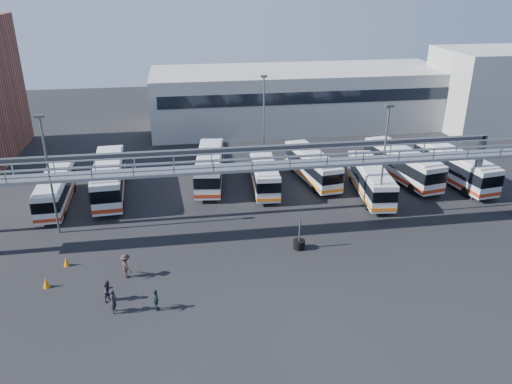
{
  "coord_description": "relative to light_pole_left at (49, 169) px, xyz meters",
  "views": [
    {
      "loc": [
        -5.36,
        -31.68,
        19.89
      ],
      "look_at": [
        0.59,
        6.0,
        3.48
      ],
      "focal_mm": 35.0,
      "sensor_mm": 36.0,
      "label": 1
    }
  ],
  "objects": [
    {
      "name": "light_pole_mid",
      "position": [
        28.0,
        -1.0,
        0.0
      ],
      "size": [
        0.7,
        0.35,
        10.21
      ],
      "color": "#4C4F54",
      "rests_on": "ground"
    },
    {
      "name": "bus_4",
      "position": [
        13.49,
        9.14,
        -3.88
      ],
      "size": [
        3.85,
        11.2,
        3.33
      ],
      "rotation": [
        0.0,
        0.0,
        -0.12
      ],
      "color": "silver",
      "rests_on": "ground"
    },
    {
      "name": "bus_1",
      "position": [
        -1.23,
        5.81,
        -4.05
      ],
      "size": [
        2.62,
        10.05,
        3.03
      ],
      "rotation": [
        0.0,
        0.0,
        0.03
      ],
      "color": "silver",
      "rests_on": "ground"
    },
    {
      "name": "bus_6",
      "position": [
        24.22,
        8.25,
        -4.02
      ],
      "size": [
        3.86,
        10.41,
        3.09
      ],
      "rotation": [
        0.0,
        0.0,
        0.15
      ],
      "color": "silver",
      "rests_on": "ground"
    },
    {
      "name": "cone_right",
      "position": [
        1.63,
        -5.65,
        -5.38
      ],
      "size": [
        0.49,
        0.49,
        0.7
      ],
      "primitive_type": "cone",
      "rotation": [
        0.0,
        0.0,
        -0.13
      ],
      "color": "#CF6D0B",
      "rests_on": "ground"
    },
    {
      "name": "bus_8",
      "position": [
        33.66,
        6.89,
        -3.87
      ],
      "size": [
        4.61,
        11.36,
        3.36
      ],
      "rotation": [
        0.0,
        0.0,
        0.19
      ],
      "color": "silver",
      "rests_on": "ground"
    },
    {
      "name": "pedestrian_d",
      "position": [
        8.44,
        -12.2,
        -4.97
      ],
      "size": [
        0.62,
        0.96,
        1.52
      ],
      "primitive_type": "imported",
      "rotation": [
        0.0,
        0.0,
        1.87
      ],
      "color": "#1A292F",
      "rests_on": "ground"
    },
    {
      "name": "tire_stack",
      "position": [
        19.47,
        -5.84,
        -5.28
      ],
      "size": [
        0.94,
        0.94,
        2.68
      ],
      "color": "black",
      "rests_on": "ground"
    },
    {
      "name": "cone_left",
      "position": [
        0.77,
        -8.38,
        -5.35
      ],
      "size": [
        0.62,
        0.62,
        0.75
      ],
      "primitive_type": "cone",
      "rotation": [
        0.0,
        0.0,
        -0.4
      ],
      "color": "#CF6D0B",
      "rests_on": "ground"
    },
    {
      "name": "building_right",
      "position": [
        54.0,
        24.0,
        -0.23
      ],
      "size": [
        14.0,
        12.0,
        11.0
      ],
      "primitive_type": "cube",
      "color": "#B2B2AD",
      "rests_on": "ground"
    },
    {
      "name": "pedestrian_c",
      "position": [
        6.22,
        -7.9,
        -4.8
      ],
      "size": [
        1.21,
        1.38,
        1.86
      ],
      "primitive_type": "imported",
      "rotation": [
        0.0,
        0.0,
        2.11
      ],
      "color": "#312220",
      "rests_on": "ground"
    },
    {
      "name": "pedestrian_a",
      "position": [
        5.77,
        -12.04,
        -4.87
      ],
      "size": [
        0.51,
        0.69,
        1.71
      ],
      "primitive_type": "imported",
      "rotation": [
        0.0,
        0.0,
        1.4
      ],
      "color": "black",
      "rests_on": "ground"
    },
    {
      "name": "gantry",
      "position": [
        16.0,
        -2.13,
        -0.22
      ],
      "size": [
        51.4,
        5.15,
        7.1
      ],
      "color": "gray",
      "rests_on": "ground"
    },
    {
      "name": "light_pole_left",
      "position": [
        0.0,
        0.0,
        0.0
      ],
      "size": [
        0.7,
        0.35,
        10.21
      ],
      "color": "#4C4F54",
      "rests_on": "ground"
    },
    {
      "name": "bus_7",
      "position": [
        28.85,
        3.46,
        -4.01
      ],
      "size": [
        3.47,
        10.44,
        3.11
      ],
      "rotation": [
        0.0,
        0.0,
        -0.11
      ],
      "color": "silver",
      "rests_on": "ground"
    },
    {
      "name": "ground",
      "position": [
        16.0,
        -8.0,
        -5.73
      ],
      "size": [
        140.0,
        140.0,
        0.0
      ],
      "primitive_type": "plane",
      "color": "black",
      "rests_on": "ground"
    },
    {
      "name": "warehouse",
      "position": [
        28.0,
        30.0,
        -1.73
      ],
      "size": [
        42.0,
        14.0,
        8.0
      ],
      "primitive_type": "cube",
      "color": "#9E9E99",
      "rests_on": "ground"
    },
    {
      "name": "bus_2",
      "position": [
        3.5,
        7.45,
        -3.78
      ],
      "size": [
        3.34,
        11.7,
        3.51
      ],
      "rotation": [
        0.0,
        0.0,
        0.06
      ],
      "color": "silver",
      "rests_on": "ground"
    },
    {
      "name": "bus_5",
      "position": [
        18.82,
        7.15,
        -4.04
      ],
      "size": [
        3.0,
        10.17,
        3.05
      ],
      "rotation": [
        0.0,
        0.0,
        -0.07
      ],
      "color": "silver",
      "rests_on": "ground"
    },
    {
      "name": "light_pole_back",
      "position": [
        20.0,
        14.0,
        0.0
      ],
      "size": [
        0.7,
        0.35,
        10.21
      ],
      "color": "#4C4F54",
      "rests_on": "ground"
    },
    {
      "name": "pedestrian_b",
      "position": [
        5.3,
        -10.69,
        -4.94
      ],
      "size": [
        0.95,
        0.97,
        1.57
      ],
      "primitive_type": "imported",
      "rotation": [
        0.0,
        0.0,
        0.87
      ],
      "color": "#2B2331",
      "rests_on": "ground"
    },
    {
      "name": "bus_9",
      "position": [
        38.7,
        5.29,
        -3.86
      ],
      "size": [
        4.14,
        11.35,
        3.37
      ],
      "rotation": [
        0.0,
        0.0,
        0.14
      ],
      "color": "silver",
      "rests_on": "ground"
    }
  ]
}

